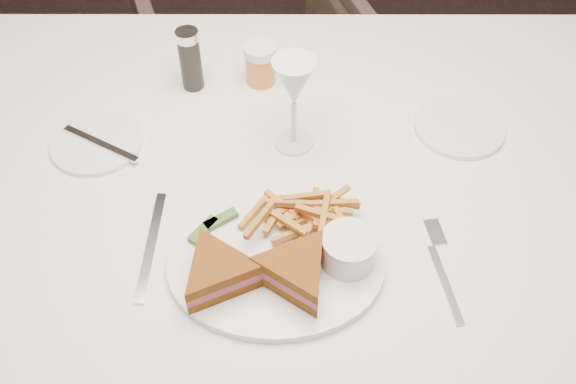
# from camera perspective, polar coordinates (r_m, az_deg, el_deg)

# --- Properties ---
(ground) EXTENTS (5.00, 5.00, 0.00)m
(ground) POSITION_cam_1_polar(r_m,az_deg,el_deg) (1.71, -2.97, -15.32)
(ground) COLOR black
(ground) RESTS_ON ground
(table) EXTENTS (1.58, 1.12, 0.75)m
(table) POSITION_cam_1_polar(r_m,az_deg,el_deg) (1.35, -0.16, -10.31)
(table) COLOR white
(table) RESTS_ON ground
(chair_far) EXTENTS (0.74, 0.71, 0.63)m
(chair_far) POSITION_cam_1_polar(r_m,az_deg,el_deg) (1.97, -2.81, 10.48)
(chair_far) COLOR #4D3A2F
(chair_far) RESTS_ON ground
(table_setting) EXTENTS (0.80, 0.68, 0.18)m
(table_setting) POSITION_cam_1_polar(r_m,az_deg,el_deg) (0.98, -0.85, -0.83)
(table_setting) COLOR white
(table_setting) RESTS_ON table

